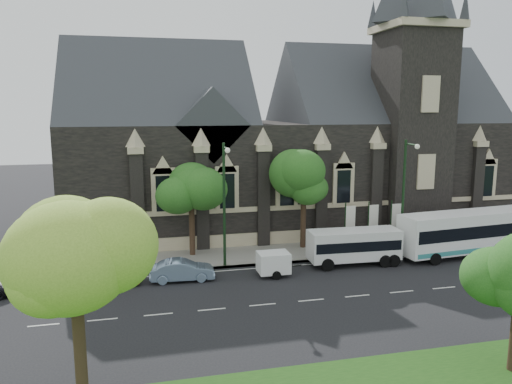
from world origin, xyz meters
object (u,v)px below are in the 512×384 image
object	(u,v)px
banner_flag_center	(372,221)
banner_flag_right	(394,220)
banner_flag_left	(348,222)
tree_park_near	(81,252)
sedan	(182,270)
tree_walk_right	(306,178)
car_far_red	(113,276)
box_trailer	(273,263)
tour_coach	(470,232)
street_lamp_mid	(225,198)
tree_walk_left	(193,183)
street_lamp_near	(405,191)
shuttle_bus	(354,245)

from	to	relation	value
banner_flag_center	banner_flag_right	size ratio (longest dim) A/B	1.00
banner_flag_left	banner_flag_center	world-z (taller)	same
tree_park_near	sedan	distance (m)	15.78
tree_walk_right	banner_flag_center	size ratio (longest dim) A/B	1.95
tree_walk_right	car_far_red	xyz separation A→B (m)	(-14.89, -5.35, -5.20)
banner_flag_center	car_far_red	bearing A→B (deg)	-169.66
banner_flag_right	car_far_red	xyz separation A→B (m)	(-21.97, -3.64, -1.77)
banner_flag_center	box_trailer	distance (m)	10.38
tour_coach	street_lamp_mid	bearing A→B (deg)	170.62
street_lamp_mid	car_far_red	distance (m)	9.07
tree_walk_left	sedan	distance (m)	7.57
banner_flag_center	street_lamp_near	bearing A→B (deg)	-48.07
banner_flag_center	tour_coach	xyz separation A→B (m)	(6.81, -3.11, -0.51)
street_lamp_near	sedan	xyz separation A→B (m)	(-17.24, -1.86, -4.41)
tree_walk_left	sedan	size ratio (longest dim) A/B	1.78
banner_flag_center	shuttle_bus	size ratio (longest dim) A/B	0.59
banner_flag_center	sedan	size ratio (longest dim) A/B	0.93
tree_park_near	box_trailer	xyz separation A→B (m)	(10.71, 13.50, -5.48)
tree_park_near	sedan	bearing A→B (deg)	72.05
tree_walk_left	banner_flag_center	xyz separation A→B (m)	(14.08, -1.70, -3.35)
tree_walk_left	tour_coach	bearing A→B (deg)	-12.97
tour_coach	banner_flag_right	bearing A→B (deg)	141.34
shuttle_bus	tree_park_near	bearing A→B (deg)	-137.56
tree_walk_left	street_lamp_mid	distance (m)	4.08
street_lamp_near	shuttle_bus	size ratio (longest dim) A/B	1.33
street_lamp_mid	shuttle_bus	bearing A→B (deg)	-8.04
car_far_red	tree_park_near	bearing A→B (deg)	-177.28
banner_flag_center	shuttle_bus	world-z (taller)	banner_flag_center
banner_flag_right	tree_park_near	bearing A→B (deg)	-141.14
sedan	car_far_red	xyz separation A→B (m)	(-4.44, 0.13, -0.09)
box_trailer	street_lamp_mid	bearing A→B (deg)	141.07
street_lamp_near	banner_flag_right	bearing A→B (deg)	81.44
box_trailer	sedan	size ratio (longest dim) A/B	0.72
tree_walk_right	shuttle_bus	bearing A→B (deg)	-66.59
tree_walk_right	car_far_red	size ratio (longest dim) A/B	2.16
sedan	shuttle_bus	bearing A→B (deg)	-84.95
shuttle_bus	box_trailer	distance (m)	6.52
banner_flag_right	sedan	distance (m)	18.00
street_lamp_mid	banner_flag_right	bearing A→B (deg)	7.60
tree_park_near	banner_flag_left	world-z (taller)	tree_park_near
banner_flag_left	shuttle_bus	bearing A→B (deg)	-106.18
tour_coach	shuttle_bus	bearing A→B (deg)	174.92
tree_walk_right	tree_walk_left	xyz separation A→B (m)	(-9.01, -0.01, -0.08)
car_far_red	sedan	bearing A→B (deg)	-88.57
tree_park_near	shuttle_bus	size ratio (longest dim) A/B	1.26
banner_flag_left	tree_walk_right	bearing A→B (deg)	150.90
banner_flag_right	banner_flag_center	bearing A→B (deg)	180.00
box_trailer	banner_flag_center	bearing A→B (deg)	24.36
tour_coach	sedan	size ratio (longest dim) A/B	2.80
banner_flag_right	sedan	world-z (taller)	banner_flag_right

